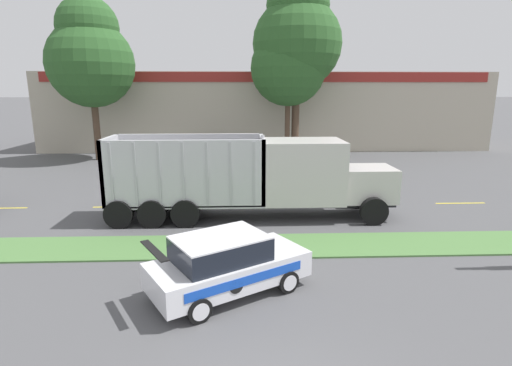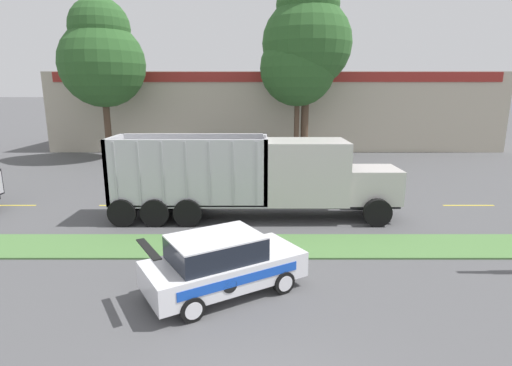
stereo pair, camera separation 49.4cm
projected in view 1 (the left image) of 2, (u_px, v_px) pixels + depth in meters
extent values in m
cube|color=#517F42|center=(258.00, 246.00, 13.83)|extent=(120.00, 2.15, 0.06)
cube|color=yellow|center=(1.00, 208.00, 18.34)|extent=(2.40, 0.14, 0.01)
cube|color=yellow|center=(119.00, 207.00, 18.54)|extent=(2.40, 0.14, 0.01)
cube|color=yellow|center=(235.00, 206.00, 18.74)|extent=(2.40, 0.14, 0.01)
cube|color=yellow|center=(349.00, 204.00, 18.94)|extent=(2.40, 0.14, 0.01)
cube|color=yellow|center=(460.00, 203.00, 19.14)|extent=(2.40, 0.14, 0.01)
cube|color=black|center=(253.00, 203.00, 16.89)|extent=(11.83, 1.29, 0.18)
cube|color=silver|center=(366.00, 183.00, 16.89)|extent=(2.20, 1.93, 1.40)
cube|color=#B7B7BC|center=(393.00, 183.00, 16.93)|extent=(0.06, 1.65, 1.19)
cube|color=silver|center=(303.00, 171.00, 16.66)|extent=(3.25, 2.35, 2.55)
cube|color=black|center=(342.00, 160.00, 16.62)|extent=(0.04, 2.00, 1.15)
cylinder|color=silver|center=(263.00, 155.00, 15.67)|extent=(0.14, 0.14, 1.58)
cube|color=silver|center=(188.00, 200.00, 16.76)|extent=(6.37, 2.35, 0.12)
cube|color=silver|center=(262.00, 168.00, 16.57)|extent=(0.16, 2.35, 2.65)
cube|color=silver|center=(111.00, 169.00, 16.34)|extent=(0.16, 2.35, 2.65)
cube|color=silver|center=(183.00, 174.00, 15.39)|extent=(6.37, 0.16, 2.65)
cube|color=silver|center=(190.00, 164.00, 17.52)|extent=(6.37, 0.16, 2.65)
cube|color=#B2B2B7|center=(111.00, 175.00, 15.19)|extent=(0.10, 0.04, 2.52)
cube|color=#B2B2B7|center=(135.00, 175.00, 15.22)|extent=(0.10, 0.04, 2.52)
cube|color=#B2B2B7|center=(159.00, 175.00, 15.26)|extent=(0.10, 0.04, 2.52)
cube|color=#B2B2B7|center=(183.00, 175.00, 15.29)|extent=(0.10, 0.04, 2.52)
cube|color=#B2B2B7|center=(207.00, 175.00, 15.33)|extent=(0.10, 0.04, 2.52)
cube|color=#B2B2B7|center=(230.00, 175.00, 15.36)|extent=(0.10, 0.04, 2.52)
cube|color=#B2B2B7|center=(254.00, 174.00, 15.39)|extent=(0.10, 0.04, 2.52)
cylinder|color=black|center=(374.00, 211.00, 15.97)|extent=(1.12, 0.30, 1.12)
cylinder|color=black|center=(357.00, 196.00, 18.22)|extent=(1.12, 0.30, 1.12)
cylinder|color=black|center=(118.00, 214.00, 15.59)|extent=(1.12, 0.30, 1.12)
cylinder|color=black|center=(134.00, 199.00, 17.84)|extent=(1.12, 0.30, 1.12)
cylinder|color=black|center=(152.00, 214.00, 15.64)|extent=(1.12, 0.30, 1.12)
cylinder|color=black|center=(163.00, 198.00, 17.89)|extent=(1.12, 0.30, 1.12)
cylinder|color=black|center=(185.00, 214.00, 15.69)|extent=(1.12, 0.30, 1.12)
cylinder|color=black|center=(192.00, 198.00, 17.94)|extent=(1.12, 0.30, 1.12)
cube|color=white|center=(229.00, 269.00, 10.60)|extent=(4.53, 3.72, 0.69)
cube|color=black|center=(220.00, 249.00, 10.32)|extent=(2.80, 2.56, 0.59)
cube|color=white|center=(220.00, 237.00, 10.25)|extent=(2.80, 2.56, 0.04)
cube|color=black|center=(154.00, 250.00, 9.31)|extent=(0.92, 1.36, 0.03)
cube|color=blue|center=(247.00, 281.00, 9.83)|extent=(2.88, 1.73, 0.24)
cylinder|color=black|center=(237.00, 286.00, 9.68)|extent=(0.33, 0.20, 0.38)
cylinder|color=black|center=(288.00, 282.00, 10.66)|extent=(0.63, 0.49, 0.61)
cylinder|color=silver|center=(290.00, 283.00, 10.57)|extent=(0.38, 0.23, 0.43)
cylinder|color=black|center=(253.00, 259.00, 12.08)|extent=(0.63, 0.49, 0.61)
cylinder|color=silver|center=(251.00, 258.00, 12.17)|extent=(0.38, 0.23, 0.43)
cylinder|color=black|center=(199.00, 310.00, 9.28)|extent=(0.63, 0.49, 0.61)
cylinder|color=silver|center=(201.00, 312.00, 9.19)|extent=(0.38, 0.23, 0.43)
cylinder|color=black|center=(171.00, 281.00, 10.70)|extent=(0.63, 0.49, 0.61)
cylinder|color=silver|center=(170.00, 279.00, 10.79)|extent=(0.38, 0.23, 0.43)
cube|color=#BCB29E|center=(264.00, 109.00, 39.78)|extent=(39.50, 12.00, 6.80)
cube|color=maroon|center=(268.00, 77.00, 33.23)|extent=(37.52, 0.10, 0.80)
cylinder|color=brown|center=(287.00, 124.00, 31.59)|extent=(0.40, 0.40, 5.35)
sphere|color=#2D5B28|center=(288.00, 68.00, 30.61)|extent=(5.80, 5.80, 5.80)
sphere|color=#2D5B28|center=(289.00, 36.00, 30.09)|extent=(4.06, 4.06, 4.06)
cylinder|color=brown|center=(295.00, 114.00, 31.66)|extent=(0.60, 0.60, 6.87)
sphere|color=#2D5B28|center=(297.00, 44.00, 30.46)|extent=(6.80, 6.80, 6.80)
sphere|color=#2D5B28|center=(298.00, 6.00, 29.84)|extent=(4.76, 4.76, 4.76)
cylinder|color=brown|center=(96.00, 125.00, 30.50)|extent=(0.50, 0.50, 5.42)
sphere|color=#2D5B28|center=(91.00, 64.00, 29.49)|extent=(6.35, 6.35, 6.35)
sphere|color=#2D5B28|center=(88.00, 28.00, 28.91)|extent=(4.45, 4.45, 4.45)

